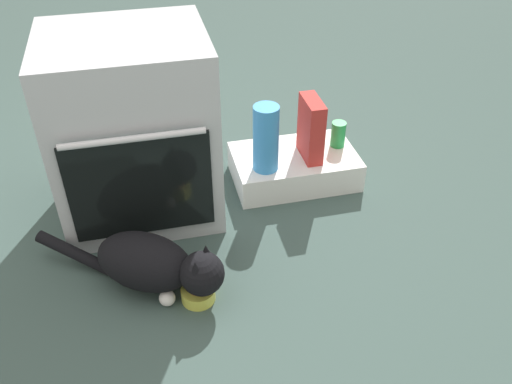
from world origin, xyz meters
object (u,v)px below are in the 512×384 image
object	(u,v)px
cereal_box	(311,129)
water_bottle	(266,138)
food_bowl	(198,293)
oven	(134,129)
cat	(154,264)
pantry_cabinet	(294,167)
soda_can	(338,134)

from	to	relation	value
cereal_box	water_bottle	world-z (taller)	water_bottle
food_bowl	water_bottle	xyz separation A→B (m)	(0.39, 0.56, 0.26)
oven	cat	bearing A→B (deg)	-89.02
food_bowl	cat	world-z (taller)	cat
oven	water_bottle	size ratio (longest dim) A/B	2.55
pantry_cabinet	oven	bearing A→B (deg)	-177.05
food_bowl	cat	bearing A→B (deg)	147.39
water_bottle	food_bowl	bearing A→B (deg)	-124.78
food_bowl	water_bottle	size ratio (longest dim) A/B	0.41
pantry_cabinet	soda_can	size ratio (longest dim) A/B	4.65
cereal_box	soda_can	xyz separation A→B (m)	(0.15, 0.05, -0.08)
oven	pantry_cabinet	distance (m)	0.76
cat	cereal_box	bearing A→B (deg)	67.48
food_bowl	soda_can	distance (m)	1.02
cat	cereal_box	distance (m)	0.92
food_bowl	cereal_box	xyz separation A→B (m)	(0.60, 0.60, 0.25)
pantry_cabinet	cat	size ratio (longest dim) A/B	0.84
pantry_cabinet	water_bottle	distance (m)	0.28
pantry_cabinet	cat	bearing A→B (deg)	-141.40
cat	water_bottle	xyz separation A→B (m)	(0.53, 0.47, 0.17)
pantry_cabinet	cat	world-z (taller)	cat
oven	food_bowl	world-z (taller)	oven
pantry_cabinet	cereal_box	world-z (taller)	cereal_box
cat	cereal_box	world-z (taller)	cereal_box
pantry_cabinet	cat	distance (m)	0.87
food_bowl	water_bottle	bearing A→B (deg)	55.22
food_bowl	water_bottle	world-z (taller)	water_bottle
cat	water_bottle	size ratio (longest dim) A/B	2.23
pantry_cabinet	cat	xyz separation A→B (m)	(-0.68, -0.54, 0.05)
cereal_box	soda_can	distance (m)	0.18
soda_can	water_bottle	world-z (taller)	water_bottle
soda_can	water_bottle	size ratio (longest dim) A/B	0.40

